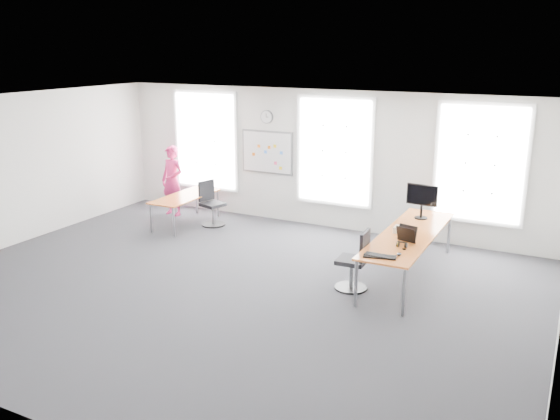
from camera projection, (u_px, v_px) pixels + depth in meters
The scene contains 22 objects.
floor at pixel (225, 288), 9.84m from camera, with size 10.00×10.00×0.00m, color #26262A.
ceiling at pixel (221, 106), 9.03m from camera, with size 10.00×10.00×0.00m, color silver.
wall_back at pixel (322, 159), 12.86m from camera, with size 10.00×10.00×0.00m, color silver.
wall_front at pixel (11, 289), 6.01m from camera, with size 10.00×10.00×0.00m, color silver.
wall_left at pixel (8, 171), 11.64m from camera, with size 10.00×10.00×0.00m, color silver.
window_left at pixel (206, 141), 14.10m from camera, with size 1.60×0.06×2.20m, color silver.
window_mid at pixel (335, 151), 12.65m from camera, with size 1.60×0.06×2.20m, color silver.
window_right at pixel (480, 164), 11.33m from camera, with size 1.60×0.06×2.20m, color silver.
desk_right at pixel (409, 236), 10.13m from camera, with size 0.87×3.25×0.79m.
desk_left at pixel (185, 198), 13.19m from camera, with size 0.73×1.82×0.66m.
chair_right at pixel (355, 264), 9.68m from camera, with size 0.54×0.54×1.02m.
chair_left at pixel (211, 206), 13.20m from camera, with size 0.55×0.55×0.99m.
person at pixel (172, 181), 13.89m from camera, with size 0.60×0.39×1.65m, color #C3225E.
whiteboard at pixel (267, 152), 13.42m from camera, with size 1.20×0.03×0.90m, color silver.
wall_clock at pixel (267, 117), 13.20m from camera, with size 0.30×0.30×0.04m, color gray.
keyboard at pixel (380, 256), 8.97m from camera, with size 0.49×0.18×0.02m, color black.
mouse at pixel (399, 254), 9.04m from camera, with size 0.07×0.11×0.04m, color black.
lens_cap at pixel (404, 249), 9.31m from camera, with size 0.06×0.06×0.01m, color black.
headphones at pixel (402, 245), 9.40m from camera, with size 0.17×0.09×0.10m.
laptop_sleeve at pixel (407, 234), 9.65m from camera, with size 0.34×0.25×0.27m.
paper_stack at pixel (403, 230), 10.13m from camera, with size 0.30×0.23×0.10m, color beige.
monitor at pixel (422, 198), 10.87m from camera, with size 0.58×0.24×0.65m.
Camera 1 is at (4.98, -7.71, 3.89)m, focal length 38.00 mm.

